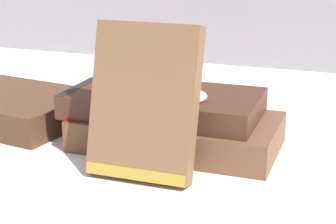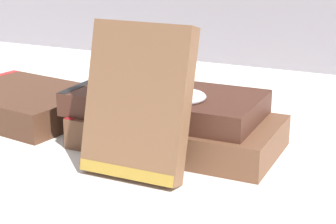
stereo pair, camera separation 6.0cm
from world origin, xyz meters
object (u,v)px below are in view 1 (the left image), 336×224
(book_flat_top, at_px, (160,102))
(book_side_left, at_px, (9,107))
(book_flat_bottom, at_px, (173,131))
(book_leaning_front, at_px, (144,107))
(pocket_watch, at_px, (183,96))

(book_flat_top, height_order, book_side_left, book_flat_top)
(book_flat_bottom, xyz_separation_m, book_leaning_front, (-0.00, -0.09, 0.06))
(book_flat_top, distance_m, pocket_watch, 0.04)
(pocket_watch, bearing_deg, book_flat_bottom, 137.34)
(pocket_watch, bearing_deg, book_flat_top, 150.67)
(book_flat_bottom, distance_m, book_side_left, 0.25)
(book_flat_bottom, distance_m, book_flat_top, 0.04)
(book_side_left, relative_size, pocket_watch, 3.70)
(book_side_left, xyz_separation_m, pocket_watch, (0.26, -0.03, 0.05))
(book_flat_bottom, height_order, pocket_watch, pocket_watch)
(book_flat_bottom, bearing_deg, book_side_left, 176.03)
(book_side_left, bearing_deg, pocket_watch, 1.58)
(book_leaning_front, bearing_deg, pocket_watch, 76.51)
(book_flat_top, relative_size, book_leaning_front, 1.43)
(book_side_left, bearing_deg, book_leaning_front, -15.07)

